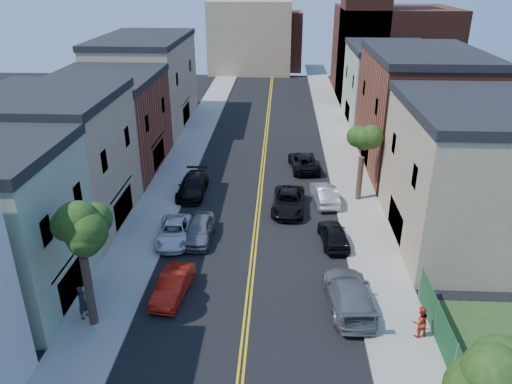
# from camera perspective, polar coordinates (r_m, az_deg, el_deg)

# --- Properties ---
(sidewalk_left) EXTENTS (3.20, 100.00, 0.15)m
(sidewalk_left) POSITION_cam_1_polar(r_m,az_deg,el_deg) (50.04, -8.18, 4.47)
(sidewalk_left) COLOR gray
(sidewalk_left) RESTS_ON ground
(sidewalk_right) EXTENTS (3.20, 100.00, 0.15)m
(sidewalk_right) POSITION_cam_1_polar(r_m,az_deg,el_deg) (49.54, 10.12, 4.12)
(sidewalk_right) COLOR gray
(sidewalk_right) RESTS_ON ground
(curb_left) EXTENTS (0.30, 100.00, 0.15)m
(curb_left) POSITION_cam_1_polar(r_m,az_deg,el_deg) (49.74, -6.20, 4.45)
(curb_left) COLOR gray
(curb_left) RESTS_ON ground
(curb_right) EXTENTS (0.30, 100.00, 0.15)m
(curb_right) POSITION_cam_1_polar(r_m,az_deg,el_deg) (49.35, 8.10, 4.18)
(curb_right) COLOR gray
(curb_right) RESTS_ON ground
(bldg_left_tan_near) EXTENTS (9.00, 10.00, 9.00)m
(bldg_left_tan_near) POSITION_cam_1_polar(r_m,az_deg,el_deg) (36.99, -22.21, 2.86)
(bldg_left_tan_near) COLOR #998466
(bldg_left_tan_near) RESTS_ON ground
(bldg_left_brick) EXTENTS (9.00, 12.00, 8.00)m
(bldg_left_brick) POSITION_cam_1_polar(r_m,az_deg,el_deg) (46.76, -16.79, 7.30)
(bldg_left_brick) COLOR brown
(bldg_left_brick) RESTS_ON ground
(bldg_left_tan_far) EXTENTS (9.00, 16.00, 9.50)m
(bldg_left_tan_far) POSITION_cam_1_polar(r_m,az_deg,el_deg) (59.53, -12.58, 12.04)
(bldg_left_tan_far) COLOR #998466
(bldg_left_tan_far) RESTS_ON ground
(bldg_right_tan) EXTENTS (9.00, 12.00, 9.00)m
(bldg_right_tan) POSITION_cam_1_polar(r_m,az_deg,el_deg) (34.90, 23.56, 1.37)
(bldg_right_tan) COLOR #998466
(bldg_right_tan) RESTS_ON ground
(bldg_right_brick) EXTENTS (9.00, 14.00, 10.00)m
(bldg_right_brick) POSITION_cam_1_polar(r_m,az_deg,el_deg) (47.39, 18.24, 8.60)
(bldg_right_brick) COLOR brown
(bldg_right_brick) RESTS_ON ground
(bldg_right_palegrn) EXTENTS (9.00, 12.00, 8.50)m
(bldg_right_palegrn) POSITION_cam_1_polar(r_m,az_deg,el_deg) (60.79, 14.97, 11.58)
(bldg_right_palegrn) COLOR gray
(bldg_right_palegrn) RESTS_ON ground
(church) EXTENTS (16.20, 14.20, 22.60)m
(church) POSITION_cam_1_polar(r_m,az_deg,el_deg) (75.31, 14.82, 16.28)
(church) COLOR #4C2319
(church) RESTS_ON ground
(backdrop_left) EXTENTS (14.00, 8.00, 12.00)m
(backdrop_left) POSITION_cam_1_polar(r_m,az_deg,el_deg) (88.99, -0.71, 17.39)
(backdrop_left) COLOR #998466
(backdrop_left) RESTS_ON ground
(backdrop_center) EXTENTS (10.00, 8.00, 10.00)m
(backdrop_center) POSITION_cam_1_polar(r_m,az_deg,el_deg) (92.92, 2.03, 17.06)
(backdrop_center) COLOR brown
(backdrop_center) RESTS_ON ground
(tree_left_mid) EXTENTS (5.20, 5.20, 9.29)m
(tree_left_mid) POSITION_cam_1_polar(r_m,az_deg,el_deg) (24.57, -20.04, -2.19)
(tree_left_mid) COLOR #38291C
(tree_left_mid) RESTS_ON sidewalk_left
(tree_right_far) EXTENTS (4.40, 4.40, 8.03)m
(tree_right_far) POSITION_cam_1_polar(r_m,az_deg,el_deg) (38.37, 12.41, 6.88)
(tree_right_far) COLOR #38291C
(tree_right_far) RESTS_ON sidewalk_right
(red_sedan) EXTENTS (1.96, 4.28, 1.36)m
(red_sedan) POSITION_cam_1_polar(r_m,az_deg,el_deg) (28.67, -9.56, -10.60)
(red_sedan) COLOR red
(red_sedan) RESTS_ON ground
(white_pickup) EXTENTS (2.50, 4.85, 1.31)m
(white_pickup) POSITION_cam_1_polar(r_m,az_deg,el_deg) (34.05, -9.46, -4.57)
(white_pickup) COLOR silver
(white_pickup) RESTS_ON ground
(grey_car_left) EXTENTS (1.90, 4.51, 1.52)m
(grey_car_left) POSITION_cam_1_polar(r_m,az_deg,el_deg) (33.89, -6.58, -4.31)
(grey_car_left) COLOR slate
(grey_car_left) RESTS_ON ground
(black_car_left) EXTENTS (2.17, 5.24, 1.51)m
(black_car_left) POSITION_cam_1_polar(r_m,az_deg,el_deg) (40.66, -7.34, 0.73)
(black_car_left) COLOR black
(black_car_left) RESTS_ON ground
(grey_car_right) EXTENTS (2.68, 5.82, 1.65)m
(grey_car_right) POSITION_cam_1_polar(r_m,az_deg,el_deg) (27.85, 10.68, -11.50)
(grey_car_right) COLOR slate
(grey_car_right) RESTS_ON ground
(black_car_right) EXTENTS (2.08, 4.32, 1.42)m
(black_car_right) POSITION_cam_1_polar(r_m,az_deg,el_deg) (33.60, 8.96, -4.83)
(black_car_right) COLOR black
(black_car_right) RESTS_ON ground
(silver_car_right) EXTENTS (2.15, 4.65, 1.48)m
(silver_car_right) POSITION_cam_1_polar(r_m,az_deg,el_deg) (39.26, 7.92, -0.23)
(silver_car_right) COLOR #ADAEB5
(silver_car_right) RESTS_ON ground
(dark_car_right_far) EXTENTS (3.04, 5.49, 1.45)m
(dark_car_right_far) POSITION_cam_1_polar(r_m,az_deg,el_deg) (45.72, 5.54, 3.52)
(dark_car_right_far) COLOR black
(dark_car_right_far) RESTS_ON ground
(black_suv_lane) EXTENTS (2.71, 5.34, 1.45)m
(black_suv_lane) POSITION_cam_1_polar(r_m,az_deg,el_deg) (37.75, 3.76, -1.11)
(black_suv_lane) COLOR black
(black_suv_lane) RESTS_ON ground
(pedestrian_left) EXTENTS (0.61, 0.78, 1.89)m
(pedestrian_left) POSITION_cam_1_polar(r_m,az_deg,el_deg) (27.88, -19.35, -11.91)
(pedestrian_left) COLOR #24242B
(pedestrian_left) RESTS_ON sidewalk_left
(pedestrian_right) EXTENTS (1.00, 0.89, 1.73)m
(pedestrian_right) POSITION_cam_1_polar(r_m,az_deg,el_deg) (26.56, 18.41, -14.01)
(pedestrian_right) COLOR #B8311C
(pedestrian_right) RESTS_ON sidewalk_right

